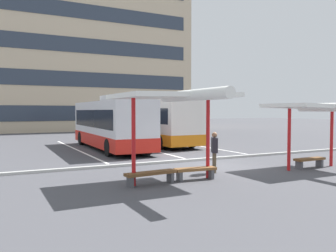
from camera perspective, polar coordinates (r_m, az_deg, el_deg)
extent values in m
plane|color=#47474C|center=(16.33, 7.81, -6.52)|extent=(160.00, 160.00, 0.00)
cube|color=#C6B293|center=(49.92, -16.35, 11.31)|extent=(32.49, 11.41, 20.56)
cube|color=#2D3847|center=(43.70, -14.83, 2.03)|extent=(29.89, 0.08, 1.81)
cube|color=#2D3847|center=(43.86, -14.89, 7.41)|extent=(29.89, 0.08, 1.81)
cube|color=#2D3847|center=(44.41, -14.95, 12.71)|extent=(29.89, 0.08, 1.81)
cube|color=#2D3847|center=(45.33, -15.01, 17.83)|extent=(29.89, 0.08, 1.81)
cube|color=silver|center=(23.54, -9.42, 0.43)|extent=(2.75, 10.61, 2.88)
cube|color=red|center=(23.60, -9.40, -2.12)|extent=(2.79, 10.65, 0.78)
cube|color=black|center=(23.53, -9.42, 1.25)|extent=(2.76, 9.77, 1.11)
cube|color=black|center=(28.61, -12.39, 1.46)|extent=(2.22, 0.13, 1.73)
cube|color=silver|center=(22.28, -8.49, 4.49)|extent=(1.56, 2.23, 0.36)
cylinder|color=black|center=(26.90, -13.99, -1.95)|extent=(0.32, 1.01, 1.00)
cylinder|color=black|center=(27.46, -9.23, -1.82)|extent=(0.32, 1.01, 1.00)
cylinder|color=black|center=(19.78, -9.62, -3.50)|extent=(0.32, 1.01, 1.00)
cylinder|color=black|center=(20.54, -3.37, -3.24)|extent=(0.32, 1.01, 1.00)
cube|color=silver|center=(26.84, -2.63, 0.82)|extent=(2.83, 10.87, 2.99)
cube|color=orange|center=(26.90, -2.63, -1.58)|extent=(2.87, 10.91, 0.73)
cube|color=black|center=(26.84, -2.63, 1.74)|extent=(2.84, 10.01, 1.03)
cube|color=black|center=(31.76, -6.85, 1.72)|extent=(2.27, 0.13, 1.79)
cube|color=silver|center=(25.64, -1.32, 4.49)|extent=(1.60, 2.24, 0.36)
cylinder|color=black|center=(29.94, -7.84, -1.46)|extent=(0.32, 1.01, 1.00)
cylinder|color=black|center=(30.85, -3.71, -1.32)|extent=(0.32, 1.01, 1.00)
cylinder|color=black|center=(22.99, -1.17, -2.63)|extent=(0.32, 1.01, 1.00)
cylinder|color=black|center=(24.16, 3.85, -2.38)|extent=(0.32, 1.01, 1.00)
cube|color=white|center=(23.79, -14.73, -3.73)|extent=(0.16, 14.00, 0.01)
cube|color=white|center=(25.02, -5.24, -3.36)|extent=(0.16, 14.00, 0.01)
cube|color=white|center=(26.86, 3.15, -2.95)|extent=(0.16, 14.00, 0.01)
cylinder|color=red|center=(11.90, -5.64, -2.58)|extent=(0.14, 0.14, 3.01)
cylinder|color=red|center=(13.28, 6.53, -2.05)|extent=(0.14, 0.14, 3.01)
cube|color=white|center=(12.49, 0.79, 4.95)|extent=(4.01, 3.02, 0.21)
cylinder|color=white|center=(11.30, 4.02, 5.05)|extent=(0.36, 4.01, 0.36)
cube|color=brown|center=(12.19, -2.80, -7.68)|extent=(1.93, 0.59, 0.10)
cube|color=#4C4C51|center=(11.87, -6.20, -9.07)|extent=(0.15, 0.35, 0.35)
cube|color=#4C4C51|center=(12.64, 0.39, -8.35)|extent=(0.15, 0.35, 0.35)
cube|color=brown|center=(13.02, 4.50, -7.03)|extent=(1.62, 0.56, 0.10)
cube|color=#4C4C51|center=(12.79, 1.88, -8.22)|extent=(0.15, 0.35, 0.35)
cube|color=#4C4C51|center=(13.36, 7.00, -7.78)|extent=(0.15, 0.35, 0.35)
cylinder|color=red|center=(15.74, 19.17, -2.11)|extent=(0.14, 0.14, 2.65)
cylinder|color=red|center=(17.76, 25.16, -1.70)|extent=(0.14, 0.14, 2.65)
cube|color=white|center=(16.68, 22.42, 2.93)|extent=(3.67, 2.66, 0.27)
cylinder|color=white|center=(15.94, 25.65, 2.79)|extent=(0.36, 3.67, 0.36)
cube|color=brown|center=(16.86, 22.12, -5.02)|extent=(1.60, 0.43, 0.10)
cube|color=#4C4C51|center=(16.41, 20.63, -6.00)|extent=(0.12, 0.34, 0.35)
cube|color=#4C4C51|center=(17.38, 23.50, -5.57)|extent=(0.12, 0.34, 0.35)
cube|color=#ADADA8|center=(17.87, 4.37, -5.53)|extent=(44.00, 0.24, 0.12)
cylinder|color=brown|center=(14.49, 7.62, -6.01)|extent=(0.14, 0.14, 0.83)
cylinder|color=brown|center=(14.65, 7.53, -5.91)|extent=(0.14, 0.14, 0.83)
cube|color=#26262D|center=(14.48, 7.59, -3.11)|extent=(0.41, 0.53, 0.62)
sphere|color=#936B4C|center=(14.45, 7.60, -1.44)|extent=(0.23, 0.23, 0.23)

